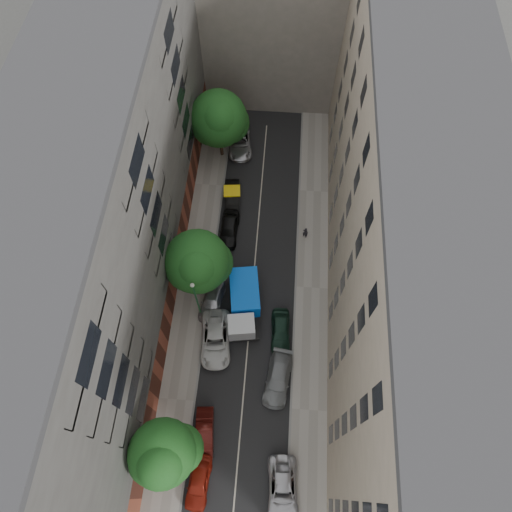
# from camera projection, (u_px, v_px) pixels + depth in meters

# --- Properties ---
(ground) EXTENTS (120.00, 120.00, 0.00)m
(ground) POSITION_uv_depth(u_px,v_px,m) (253.00, 284.00, 42.89)
(ground) COLOR #4C4C49
(ground) RESTS_ON ground
(road_surface) EXTENTS (8.00, 44.00, 0.02)m
(road_surface) POSITION_uv_depth(u_px,v_px,m) (253.00, 284.00, 42.88)
(road_surface) COLOR black
(road_surface) RESTS_ON ground
(sidewalk_left) EXTENTS (3.00, 44.00, 0.15)m
(sidewalk_left) POSITION_uv_depth(u_px,v_px,m) (195.00, 280.00, 43.02)
(sidewalk_left) COLOR gray
(sidewalk_left) RESTS_ON ground
(sidewalk_right) EXTENTS (3.00, 44.00, 0.15)m
(sidewalk_right) POSITION_uv_depth(u_px,v_px,m) (312.00, 288.00, 42.63)
(sidewalk_right) COLOR gray
(sidewalk_right) RESTS_ON ground
(building_left) EXTENTS (8.00, 44.00, 20.00)m
(building_left) POSITION_uv_depth(u_px,v_px,m) (107.00, 220.00, 34.40)
(building_left) COLOR #454341
(building_left) RESTS_ON ground
(building_right) EXTENTS (8.00, 44.00, 20.00)m
(building_right) POSITION_uv_depth(u_px,v_px,m) (401.00, 240.00, 33.63)
(building_right) COLOR tan
(building_right) RESTS_ON ground
(building_endcap) EXTENTS (18.00, 12.00, 18.00)m
(building_endcap) POSITION_uv_depth(u_px,v_px,m) (274.00, 5.00, 47.75)
(building_endcap) COLOR gray
(building_endcap) RESTS_ON ground
(tarp_truck) EXTENTS (3.27, 6.44, 2.83)m
(tarp_truck) POSITION_uv_depth(u_px,v_px,m) (244.00, 303.00, 40.35)
(tarp_truck) COLOR black
(tarp_truck) RESTS_ON ground
(car_left_0) EXTENTS (1.85, 4.10, 1.37)m
(car_left_0) POSITION_uv_depth(u_px,v_px,m) (199.00, 482.00, 34.58)
(car_left_0) COLOR maroon
(car_left_0) RESTS_ON ground
(car_left_1) EXTENTS (1.74, 3.98, 1.27)m
(car_left_1) POSITION_uv_depth(u_px,v_px,m) (205.00, 432.00, 36.28)
(car_left_1) COLOR #49120E
(car_left_1) RESTS_ON ground
(car_left_2) EXTENTS (3.01, 5.62, 1.50)m
(car_left_2) POSITION_uv_depth(u_px,v_px,m) (216.00, 339.00, 39.66)
(car_left_2) COLOR silver
(car_left_2) RESTS_ON ground
(car_left_3) EXTENTS (2.44, 4.64, 1.28)m
(car_left_3) POSITION_uv_depth(u_px,v_px,m) (212.00, 301.00, 41.44)
(car_left_3) COLOR #B1B1B6
(car_left_3) RESTS_ON ground
(car_left_4) EXTENTS (1.87, 4.42, 1.49)m
(car_left_4) POSITION_uv_depth(u_px,v_px,m) (229.00, 229.00, 44.81)
(car_left_4) COLOR black
(car_left_4) RESTS_ON ground
(car_left_5) EXTENTS (1.94, 4.41, 1.41)m
(car_left_5) POSITION_uv_depth(u_px,v_px,m) (232.00, 197.00, 46.58)
(car_left_5) COLOR black
(car_left_5) RESTS_ON ground
(car_left_6) EXTENTS (3.26, 5.68, 1.49)m
(car_left_6) POSITION_uv_depth(u_px,v_px,m) (239.00, 141.00, 49.94)
(car_left_6) COLOR #AFAEB3
(car_left_6) RESTS_ON ground
(car_right_0) EXTENTS (2.58, 5.00, 1.35)m
(car_right_0) POSITION_uv_depth(u_px,v_px,m) (283.00, 489.00, 34.37)
(car_right_0) COLOR #B9B9BE
(car_right_0) RESTS_ON ground
(car_right_1) EXTENTS (2.61, 5.11, 1.42)m
(car_right_1) POSITION_uv_depth(u_px,v_px,m) (278.00, 379.00, 38.13)
(car_right_1) COLOR slate
(car_right_1) RESTS_ON ground
(car_right_2) EXTENTS (1.84, 4.19, 1.40)m
(car_right_2) POSITION_uv_depth(u_px,v_px,m) (281.00, 331.00, 40.06)
(car_right_2) COLOR black
(car_right_2) RESTS_ON ground
(tree_near) EXTENTS (4.91, 4.57, 9.05)m
(tree_near) POSITION_uv_depth(u_px,v_px,m) (164.00, 455.00, 30.22)
(tree_near) COLOR #382619
(tree_near) RESTS_ON sidewalk_left
(tree_mid) EXTENTS (5.72, 5.51, 7.96)m
(tree_mid) POSITION_uv_depth(u_px,v_px,m) (198.00, 264.00, 38.06)
(tree_mid) COLOR #382619
(tree_mid) RESTS_ON sidewalk_left
(tree_far) EXTENTS (5.91, 5.72, 8.19)m
(tree_far) POSITION_uv_depth(u_px,v_px,m) (220.00, 120.00, 45.23)
(tree_far) COLOR #382619
(tree_far) RESTS_ON sidewalk_left
(lamp_post) EXTENTS (0.36, 0.36, 6.73)m
(lamp_post) POSITION_uv_depth(u_px,v_px,m) (196.00, 297.00, 37.69)
(lamp_post) COLOR #1B612F
(lamp_post) RESTS_ON sidewalk_left
(pedestrian) EXTENTS (0.64, 0.54, 1.49)m
(pedestrian) POSITION_uv_depth(u_px,v_px,m) (305.00, 233.00, 44.43)
(pedestrian) COLOR black
(pedestrian) RESTS_ON sidewalk_right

